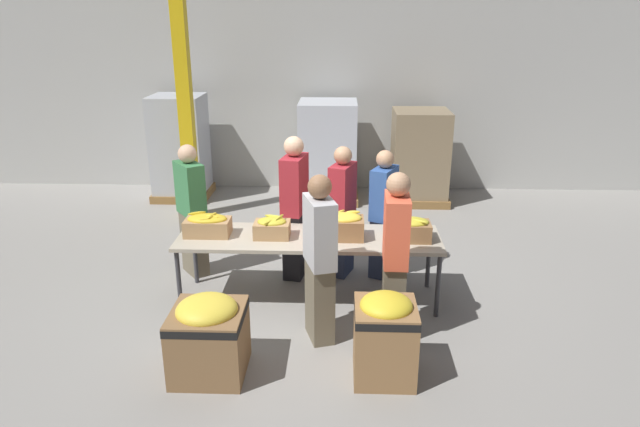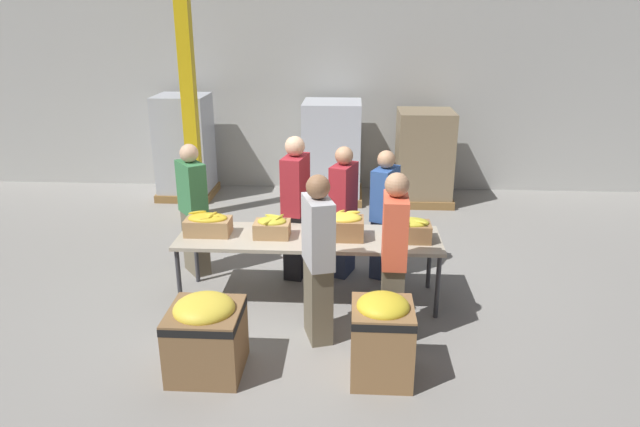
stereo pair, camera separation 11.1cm
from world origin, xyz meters
name	(u,v)px [view 2 (the right image)]	position (x,y,z in m)	size (l,w,h in m)	color
ground_plane	(309,298)	(0.00, 0.00, 0.00)	(30.00, 30.00, 0.00)	gray
wall_back	(328,77)	(0.00, 4.44, 2.00)	(16.00, 0.08, 4.00)	#B7B7B2
sorting_table	(309,240)	(0.00, 0.00, 0.71)	(2.88, 0.82, 0.76)	#B2A893
banana_box_0	(208,224)	(-1.11, 0.00, 0.88)	(0.49, 0.29, 0.26)	tan
banana_box_1	(272,227)	(-0.40, -0.03, 0.87)	(0.39, 0.30, 0.24)	tan
banana_box_2	(344,226)	(0.38, -0.02, 0.90)	(0.43, 0.35, 0.29)	olive
banana_box_3	(412,229)	(1.11, -0.05, 0.89)	(0.40, 0.31, 0.26)	olive
volunteer_0	(343,212)	(0.36, 0.69, 0.80)	(0.35, 0.48, 1.61)	#2D3856
volunteer_1	(394,259)	(0.87, -0.75, 0.85)	(0.24, 0.46, 1.70)	#6B604C
volunteer_2	(384,215)	(0.85, 0.68, 0.78)	(0.37, 0.47, 1.57)	#2D3856
volunteer_3	(318,260)	(0.15, -0.81, 0.84)	(0.35, 0.50, 1.69)	#6B604C
volunteer_4	(193,210)	(-1.46, 0.64, 0.81)	(0.44, 0.48, 1.63)	#6B604C
volunteer_5	(296,209)	(-0.20, 0.61, 0.87)	(0.32, 0.50, 1.74)	black
donation_bin_0	(206,333)	(-0.81, -1.44, 0.39)	(0.64, 0.64, 0.74)	olive
donation_bin_1	(382,335)	(0.75, -1.44, 0.43)	(0.54, 0.54, 0.80)	olive
support_pillar	(188,89)	(-2.01, 2.73, 2.00)	(0.20, 0.20, 4.00)	yellow
pallet_stack_0	(185,147)	(-2.44, 3.72, 0.87)	(0.94, 0.94, 1.77)	olive
pallet_stack_1	(332,152)	(0.11, 3.72, 0.83)	(1.05, 1.05, 1.68)	olive
pallet_stack_2	(424,158)	(1.66, 3.66, 0.77)	(0.99, 0.99, 1.56)	olive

